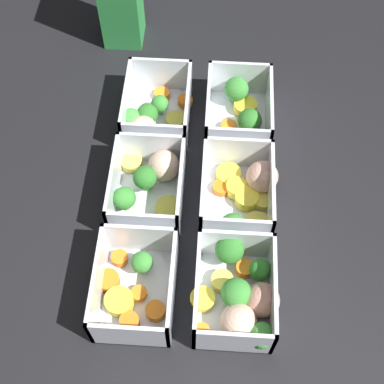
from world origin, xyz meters
The scene contains 7 objects.
ground_plane centered at (0.00, 0.00, 0.00)m, with size 4.00×4.00×0.00m, color black.
container_near_left centered at (-0.15, -0.07, 0.03)m, with size 0.15×0.13×0.07m.
container_near_center centered at (0.00, -0.07, 0.02)m, with size 0.15×0.12×0.07m.
container_near_right centered at (0.15, -0.07, 0.03)m, with size 0.14×0.10×0.07m.
container_far_left centered at (-0.15, 0.07, 0.02)m, with size 0.14×0.11×0.07m.
container_far_center centered at (0.00, 0.06, 0.03)m, with size 0.15×0.11×0.07m.
container_far_right centered at (0.14, 0.07, 0.02)m, with size 0.14×0.11×0.07m.
Camera 1 is at (-0.40, -0.02, 0.68)m, focal length 50.00 mm.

